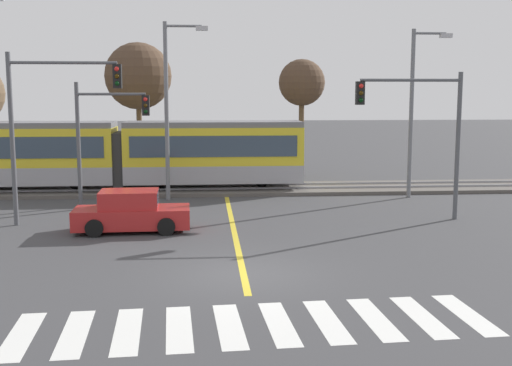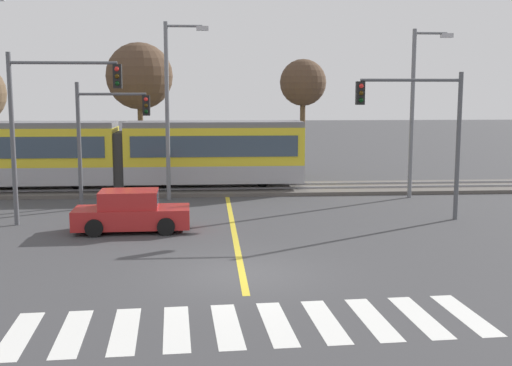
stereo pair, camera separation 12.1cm
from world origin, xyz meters
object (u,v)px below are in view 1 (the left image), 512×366
(sedan_crossing, at_px, (132,213))
(traffic_light_mid_right, at_px, (423,121))
(street_lamp_east, at_px, (415,103))
(bare_tree_east, at_px, (302,84))
(street_lamp_centre, at_px, (170,100))
(traffic_light_mid_left, at_px, (48,111))
(bare_tree_west, at_px, (138,77))
(light_rail_tram, at_px, (120,152))
(traffic_light_far_left, at_px, (103,126))

(sedan_crossing, distance_m, traffic_light_mid_right, 11.81)
(street_lamp_east, distance_m, bare_tree_east, 9.64)
(street_lamp_centre, distance_m, bare_tree_east, 11.26)
(traffic_light_mid_left, xyz_separation_m, street_lamp_east, (15.95, 5.28, 0.18))
(bare_tree_west, xyz_separation_m, bare_tree_east, (9.78, -0.10, -0.41))
(sedan_crossing, bearing_deg, street_lamp_east, 27.77)
(light_rail_tram, relative_size, sedan_crossing, 4.36)
(traffic_light_far_left, height_order, bare_tree_west, bare_tree_west)
(traffic_light_mid_left, height_order, bare_tree_west, bare_tree_west)
(light_rail_tram, bearing_deg, bare_tree_west, 86.12)
(light_rail_tram, bearing_deg, sedan_crossing, -80.51)
(street_lamp_east, height_order, bare_tree_east, street_lamp_east)
(street_lamp_centre, xyz_separation_m, bare_tree_east, (7.46, 8.39, 0.89))
(street_lamp_east, xyz_separation_m, bare_tree_west, (-13.95, 8.73, 1.45))
(traffic_light_far_left, xyz_separation_m, bare_tree_west, (0.58, 9.93, 2.41))
(light_rail_tram, bearing_deg, street_lamp_centre, -42.81)
(traffic_light_far_left, height_order, street_lamp_centre, street_lamp_centre)
(sedan_crossing, distance_m, street_lamp_centre, 8.12)
(light_rail_tram, height_order, bare_tree_west, bare_tree_west)
(street_lamp_centre, distance_m, bare_tree_west, 8.89)
(street_lamp_east, height_order, bare_tree_west, street_lamp_east)
(traffic_light_mid_right, xyz_separation_m, traffic_light_mid_left, (-14.46, 0.19, 0.40))
(traffic_light_mid_right, distance_m, bare_tree_east, 14.44)
(light_rail_tram, distance_m, traffic_light_far_left, 4.26)
(traffic_light_far_left, relative_size, bare_tree_east, 0.78)
(traffic_light_far_left, relative_size, street_lamp_east, 0.69)
(sedan_crossing, height_order, traffic_light_far_left, traffic_light_far_left)
(traffic_light_far_left, height_order, street_lamp_east, street_lamp_east)
(sedan_crossing, relative_size, street_lamp_centre, 0.51)
(traffic_light_mid_right, relative_size, traffic_light_mid_left, 0.89)
(street_lamp_centre, relative_size, bare_tree_east, 1.17)
(traffic_light_far_left, bearing_deg, street_lamp_east, 4.74)
(street_lamp_east, xyz_separation_m, bare_tree_east, (-4.17, 8.62, 1.04))
(street_lamp_centre, bearing_deg, traffic_light_far_left, -153.54)
(traffic_light_mid_left, relative_size, street_lamp_centre, 0.79)
(traffic_light_mid_right, bearing_deg, bare_tree_west, 131.28)
(traffic_light_far_left, height_order, traffic_light_mid_left, traffic_light_mid_left)
(light_rail_tram, relative_size, street_lamp_east, 2.30)
(traffic_light_far_left, height_order, bare_tree_east, bare_tree_east)
(traffic_light_far_left, height_order, traffic_light_mid_right, traffic_light_mid_right)
(traffic_light_mid_right, relative_size, bare_tree_east, 0.83)
(traffic_light_mid_left, bearing_deg, bare_tree_east, 49.73)
(traffic_light_mid_left, height_order, bare_tree_east, bare_tree_east)
(traffic_light_mid_right, bearing_deg, sedan_crossing, -173.63)
(sedan_crossing, relative_size, bare_tree_east, 0.60)
(traffic_light_far_left, xyz_separation_m, traffic_light_mid_left, (-1.42, -4.07, 0.78))
(light_rail_tram, relative_size, traffic_light_mid_right, 3.15)
(street_lamp_east, bearing_deg, traffic_light_far_left, -175.26)
(light_rail_tram, distance_m, street_lamp_east, 14.83)
(sedan_crossing, relative_size, traffic_light_mid_left, 0.65)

